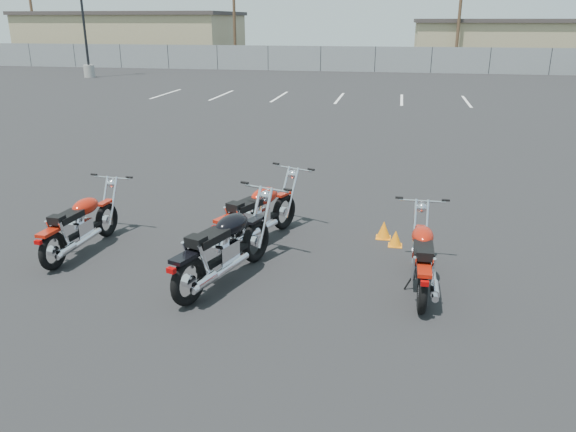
% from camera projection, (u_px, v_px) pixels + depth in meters
% --- Properties ---
extents(ground, '(120.00, 120.00, 0.00)m').
position_uv_depth(ground, '(268.00, 267.00, 8.72)').
color(ground, black).
rests_on(ground, ground).
extents(motorcycle_front_red, '(0.83, 2.14, 1.05)m').
position_uv_depth(motorcycle_front_red, '(81.00, 225.00, 9.15)').
color(motorcycle_front_red, black).
rests_on(motorcycle_front_red, ground).
extents(motorcycle_second_black, '(1.26, 2.39, 1.18)m').
position_uv_depth(motorcycle_second_black, '(225.00, 247.00, 8.08)').
color(motorcycle_second_black, black).
rests_on(motorcycle_second_black, ground).
extents(motorcycle_third_red, '(1.34, 2.27, 1.13)m').
position_uv_depth(motorcycle_third_red, '(258.00, 214.00, 9.52)').
color(motorcycle_third_red, black).
rests_on(motorcycle_third_red, ground).
extents(motorcycle_rear_red, '(0.82, 2.13, 1.04)m').
position_uv_depth(motorcycle_rear_red, '(422.00, 257.00, 7.89)').
color(motorcycle_rear_red, black).
rests_on(motorcycle_rear_red, ground).
extents(training_cone_near, '(0.23, 0.23, 0.28)m').
position_uv_depth(training_cone_near, '(395.00, 238.00, 9.50)').
color(training_cone_near, orange).
rests_on(training_cone_near, ground).
extents(training_cone_far, '(0.23, 0.23, 0.28)m').
position_uv_depth(training_cone_far, '(420.00, 257.00, 8.76)').
color(training_cone_far, orange).
rests_on(training_cone_far, ground).
extents(training_cone_extra, '(0.26, 0.26, 0.31)m').
position_uv_depth(training_cone_extra, '(384.00, 230.00, 9.84)').
color(training_cone_extra, orange).
rests_on(training_cone_extra, ground).
extents(light_pole_west, '(0.80, 0.70, 9.93)m').
position_uv_depth(light_pole_west, '(85.00, 37.00, 36.51)').
color(light_pole_west, gray).
rests_on(light_pole_west, ground).
extents(chainlink_fence, '(80.06, 0.06, 1.80)m').
position_uv_depth(chainlink_fence, '(375.00, 59.00, 40.85)').
color(chainlink_fence, slate).
rests_on(chainlink_fence, ground).
extents(tan_building_west, '(18.40, 10.40, 4.30)m').
position_uv_depth(tan_building_west, '(135.00, 37.00, 50.86)').
color(tan_building_west, tan).
rests_on(tan_building_west, ground).
extents(tan_building_east, '(14.40, 9.40, 3.70)m').
position_uv_depth(tan_building_east, '(501.00, 42.00, 47.07)').
color(tan_building_east, tan).
rests_on(tan_building_east, ground).
extents(utility_pole_a, '(1.80, 0.24, 9.00)m').
position_uv_depth(utility_pole_a, '(31.00, 7.00, 48.69)').
color(utility_pole_a, '#453020').
rests_on(utility_pole_a, ground).
extents(utility_pole_b, '(1.80, 0.24, 9.00)m').
position_uv_depth(utility_pole_b, '(234.00, 6.00, 46.38)').
color(utility_pole_b, '#453020').
rests_on(utility_pole_b, ground).
extents(utility_pole_c, '(1.80, 0.24, 9.00)m').
position_uv_depth(utility_pole_c, '(460.00, 5.00, 42.22)').
color(utility_pole_c, '#453020').
rests_on(utility_pole_c, ground).
extents(parking_line_stripes, '(15.12, 4.00, 0.01)m').
position_uv_depth(parking_line_stripes, '(309.00, 97.00, 27.70)').
color(parking_line_stripes, silver).
rests_on(parking_line_stripes, ground).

